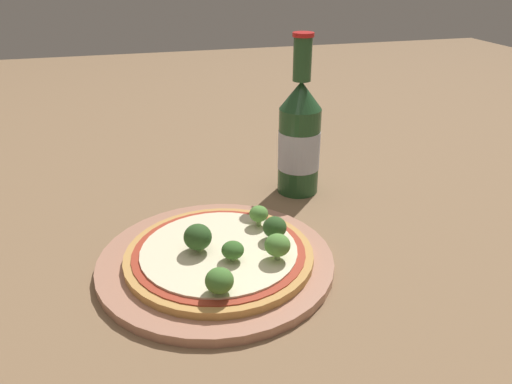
# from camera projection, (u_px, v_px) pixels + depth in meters

# --- Properties ---
(ground_plane) EXTENTS (3.00, 3.00, 0.00)m
(ground_plane) POSITION_uv_depth(u_px,v_px,m) (208.00, 260.00, 0.64)
(ground_plane) COLOR #846647
(plate) EXTENTS (0.29, 0.29, 0.01)m
(plate) POSITION_uv_depth(u_px,v_px,m) (216.00, 261.00, 0.62)
(plate) COLOR tan
(plate) RESTS_ON ground_plane
(pizza) EXTENTS (0.23, 0.23, 0.01)m
(pizza) POSITION_uv_depth(u_px,v_px,m) (219.00, 254.00, 0.61)
(pizza) COLOR tan
(pizza) RESTS_ON plate
(broccoli_floret_0) EXTENTS (0.03, 0.03, 0.03)m
(broccoli_floret_0) POSITION_uv_depth(u_px,v_px,m) (259.00, 214.00, 0.66)
(broccoli_floret_0) COLOR #89A866
(broccoli_floret_0) RESTS_ON pizza
(broccoli_floret_1) EXTENTS (0.03, 0.03, 0.03)m
(broccoli_floret_1) POSITION_uv_depth(u_px,v_px,m) (277.00, 245.00, 0.58)
(broccoli_floret_1) COLOR #89A866
(broccoli_floret_1) RESTS_ON pizza
(broccoli_floret_2) EXTENTS (0.03, 0.03, 0.04)m
(broccoli_floret_2) POSITION_uv_depth(u_px,v_px,m) (198.00, 237.00, 0.60)
(broccoli_floret_2) COLOR #89A866
(broccoli_floret_2) RESTS_ON pizza
(broccoli_floret_3) EXTENTS (0.03, 0.03, 0.03)m
(broccoli_floret_3) POSITION_uv_depth(u_px,v_px,m) (219.00, 281.00, 0.53)
(broccoli_floret_3) COLOR #89A866
(broccoli_floret_3) RESTS_ON pizza
(broccoli_floret_4) EXTENTS (0.03, 0.03, 0.03)m
(broccoli_floret_4) POSITION_uv_depth(u_px,v_px,m) (275.00, 227.00, 0.63)
(broccoli_floret_4) COLOR #89A866
(broccoli_floret_4) RESTS_ON pizza
(broccoli_floret_5) EXTENTS (0.03, 0.03, 0.02)m
(broccoli_floret_5) POSITION_uv_depth(u_px,v_px,m) (233.00, 250.00, 0.58)
(broccoli_floret_5) COLOR #89A866
(broccoli_floret_5) RESTS_ON pizza
(beer_bottle) EXTENTS (0.07, 0.07, 0.25)m
(beer_bottle) POSITION_uv_depth(u_px,v_px,m) (299.00, 137.00, 0.78)
(beer_bottle) COLOR #234C28
(beer_bottle) RESTS_ON ground_plane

